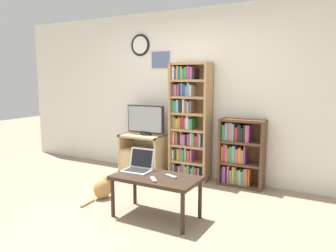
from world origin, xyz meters
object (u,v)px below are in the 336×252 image
bookshelf_short (239,154)px  remote_near_laptop (171,176)px  coffee_table (156,181)px  laptop (139,166)px  bookshelf_tall (189,124)px  cat (103,188)px  tv_stand (143,154)px  television (145,120)px  remote_far_from_laptop (153,179)px

bookshelf_short → remote_near_laptop: bookshelf_short is taller
coffee_table → laptop: (-0.28, 0.09, 0.12)m
laptop → bookshelf_tall: bearing=88.3°
laptop → cat: bearing=169.7°
tv_stand → bookshelf_short: (1.57, 0.13, 0.15)m
television → laptop: (0.76, -1.33, -0.34)m
laptop → cat: 0.74m
tv_stand → remote_far_from_laptop: size_ratio=4.94×
coffee_table → remote_near_laptop: size_ratio=5.82×
tv_stand → remote_near_laptop: bearing=-47.1°
remote_near_laptop → remote_far_from_laptop: bearing=-10.0°
television → bookshelf_short: (1.53, 0.11, -0.40)m
bookshelf_tall → remote_near_laptop: 1.58m
tv_stand → coffee_table: 1.77m
cat → tv_stand: bearing=117.3°
television → bookshelf_tall: bookshelf_tall is taller
tv_stand → laptop: 1.55m
television → cat: 1.46m
tv_stand → laptop: laptop is taller
television → bookshelf_tall: bearing=7.1°
tv_stand → bookshelf_tall: bearing=8.6°
bookshelf_short → remote_far_from_laptop: bookshelf_short is taller
laptop → remote_near_laptop: laptop is taller
television → remote_near_laptop: size_ratio=4.01×
bookshelf_short → cat: bookshelf_short is taller
bookshelf_short → cat: size_ratio=1.86×
television → bookshelf_short: bearing=4.0°
television → coffee_table: television is taller
laptop → remote_near_laptop: bearing=-7.9°
bookshelf_short → coffee_table: (-0.48, -1.53, -0.05)m
tv_stand → coffee_table: bearing=-52.1°
coffee_table → cat: size_ratio=1.84×
remote_far_from_laptop → cat: bearing=-61.2°
remote_near_laptop → cat: 1.13m
television → remote_far_from_laptop: size_ratio=4.52×
bookshelf_tall → remote_near_laptop: size_ratio=10.78×
tv_stand → bookshelf_short: bearing=4.8°
coffee_table → laptop: size_ratio=2.95×
remote_near_laptop → bookshelf_short: bearing=-171.6°
bookshelf_short → remote_far_from_laptop: 1.72m
television → bookshelf_tall: (0.73, 0.09, -0.02)m
coffee_table → remote_far_from_laptop: size_ratio=6.57×
laptop → cat: (-0.62, 0.08, -0.40)m
television → remote_far_from_laptop: 1.95m
tv_stand → laptop: bearing=-58.5°
television → remote_far_from_laptop: television is taller
bookshelf_tall → remote_near_laptop: (0.48, -1.46, -0.37)m
tv_stand → cat: (0.18, -1.23, -0.18)m
coffee_table → remote_far_from_laptop: (0.05, -0.14, 0.06)m
bookshelf_tall → laptop: bookshelf_tall is taller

